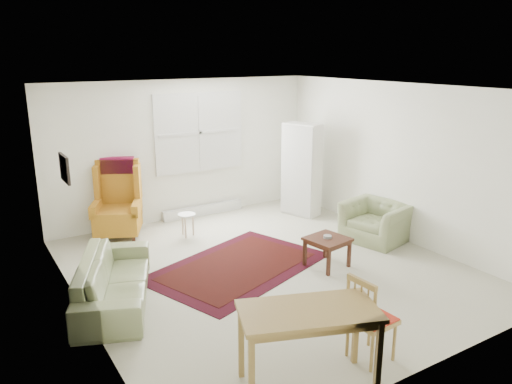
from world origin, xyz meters
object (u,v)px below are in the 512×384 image
desk (308,348)px  sofa (114,271)px  coffee_table (327,252)px  cabinet (302,170)px  wingback_chair (116,200)px  stool (187,225)px  armchair (376,218)px  desk_chair (372,317)px

desk → sofa: bearing=111.6°
sofa → coffee_table: size_ratio=3.68×
cabinet → desk: 5.10m
wingback_chair → stool: size_ratio=3.28×
armchair → cabinet: 1.82m
desk → desk_chair: size_ratio=1.36×
stool → desk: 4.19m
wingback_chair → desk: bearing=-60.4°
wingback_chair → cabinet: 3.35m
stool → desk: desk is taller
coffee_table → desk_chair: size_ratio=0.59×
wingback_chair → desk_chair: size_ratio=1.42×
armchair → stool: 3.09m
stool → cabinet: size_ratio=0.23×
armchair → cabinet: size_ratio=0.56×
wingback_chair → desk_chair: wingback_chair is taller
sofa → wingback_chair: bearing=4.3°
sofa → wingback_chair: size_ratio=1.52×
coffee_table → desk: 2.71m
stool → cabinet: 2.41m
desk_chair → desk: bearing=87.4°
stool → desk_chair: 4.13m
stool → wingback_chair: bearing=149.9°
sofa → coffee_table: bearing=-78.9°
sofa → desk: (1.00, -2.53, -0.00)m
cabinet → wingback_chair: bearing=150.1°
sofa → desk_chair: size_ratio=2.16×
sofa → armchair: size_ratio=2.03×
armchair → desk: bearing=-67.5°
cabinet → coffee_table: bearing=-137.6°
armchair → coffee_table: 1.40m
armchair → wingback_chair: bearing=-137.7°
armchair → coffee_table: bearing=-87.5°
cabinet → desk: (-2.99, -4.10, -0.47)m
desk_chair → coffee_table: bearing=-32.1°
desk → stool: bearing=80.7°
coffee_table → desk: (-1.86, -1.97, 0.17)m
stool → cabinet: cabinet is taller
wingback_chair → cabinet: bearing=15.8°
cabinet → desk_chair: (-2.20, -4.09, -0.40)m
desk_chair → cabinet: bearing=-31.9°
cabinet → desk_chair: 4.66m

